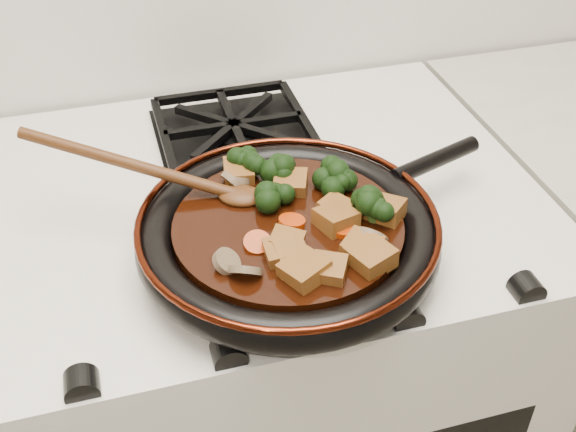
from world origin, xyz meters
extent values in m
cube|color=silver|center=(0.00, 1.69, 0.45)|extent=(0.76, 0.60, 0.90)
cylinder|color=black|center=(0.00, 1.54, 0.93)|extent=(0.33, 0.33, 0.01)
torus|color=black|center=(0.00, 1.54, 0.94)|extent=(0.36, 0.36, 0.04)
torus|color=#421409|center=(0.00, 1.54, 0.96)|extent=(0.36, 0.36, 0.01)
cylinder|color=black|center=(0.22, 1.61, 0.96)|extent=(0.14, 0.07, 0.02)
cylinder|color=black|center=(0.00, 1.54, 0.95)|extent=(0.27, 0.27, 0.02)
cube|color=brown|center=(-0.01, 1.48, 0.97)|extent=(0.04, 0.04, 0.02)
cube|color=brown|center=(-0.03, 1.64, 0.97)|extent=(0.04, 0.05, 0.03)
cube|color=brown|center=(0.02, 1.60, 0.97)|extent=(0.05, 0.05, 0.03)
cube|color=brown|center=(-0.01, 1.45, 0.97)|extent=(0.06, 0.06, 0.03)
cube|color=brown|center=(0.06, 1.54, 0.97)|extent=(0.05, 0.05, 0.02)
cube|color=brown|center=(0.02, 1.44, 0.97)|extent=(0.05, 0.05, 0.02)
cube|color=brown|center=(0.07, 1.47, 0.97)|extent=(0.06, 0.06, 0.02)
cube|color=brown|center=(0.05, 1.52, 0.97)|extent=(0.05, 0.05, 0.03)
cube|color=brown|center=(0.07, 1.45, 0.97)|extent=(0.06, 0.06, 0.03)
cube|color=brown|center=(-0.02, 1.48, 0.97)|extent=(0.04, 0.04, 0.03)
cube|color=brown|center=(0.12, 1.52, 0.97)|extent=(0.06, 0.06, 0.03)
cube|color=brown|center=(-0.01, 1.50, 0.97)|extent=(0.05, 0.05, 0.02)
cylinder|color=#AD2D04|center=(-0.04, 1.51, 0.96)|extent=(0.03, 0.03, 0.02)
cylinder|color=#AD2D04|center=(0.00, 1.53, 0.96)|extent=(0.03, 0.03, 0.01)
cylinder|color=#AD2D04|center=(0.06, 1.51, 0.96)|extent=(0.03, 0.03, 0.01)
cylinder|color=#AD2D04|center=(0.03, 1.60, 0.96)|extent=(0.03, 0.03, 0.02)
cylinder|color=brown|center=(-0.04, 1.63, 0.97)|extent=(0.04, 0.04, 0.02)
cylinder|color=brown|center=(-0.08, 1.48, 0.97)|extent=(0.04, 0.04, 0.03)
cylinder|color=brown|center=(0.08, 1.48, 0.97)|extent=(0.05, 0.05, 0.04)
cylinder|color=brown|center=(-0.04, 1.63, 0.97)|extent=(0.04, 0.04, 0.03)
cylinder|color=brown|center=(-0.07, 1.47, 0.97)|extent=(0.05, 0.04, 0.03)
ellipsoid|color=#4A260F|center=(-0.04, 1.60, 0.96)|extent=(0.07, 0.06, 0.02)
cylinder|color=#4A260F|center=(-0.16, 1.66, 1.00)|extent=(0.02, 0.02, 0.28)
camera|label=1|loc=(-0.18, 0.91, 1.49)|focal=45.00mm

